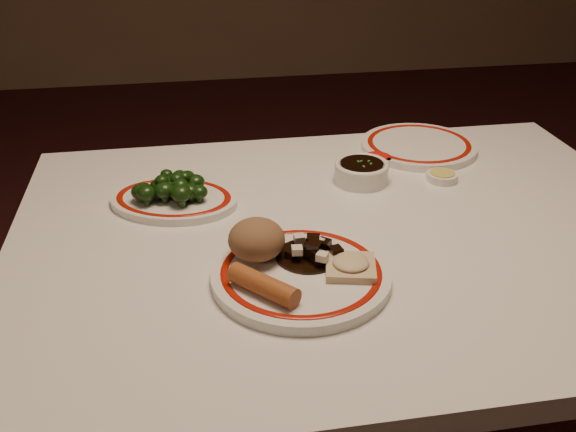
{
  "coord_description": "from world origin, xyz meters",
  "views": [
    {
      "loc": [
        -0.28,
        -0.96,
        1.32
      ],
      "look_at": [
        -0.12,
        -0.03,
        0.8
      ],
      "focal_mm": 40.0,
      "sensor_mm": 36.0,
      "label": 1
    }
  ],
  "objects_px": {
    "main_plate": "(301,274)",
    "spring_roll": "(263,285)",
    "rice_mound": "(257,239)",
    "stirfry_heap": "(312,251)",
    "dining_table": "(347,271)",
    "fried_wonton": "(351,265)",
    "broccoli_pile": "(172,188)",
    "soy_bowl": "(361,173)",
    "broccoli_plate": "(174,200)"
  },
  "relations": [
    {
      "from": "main_plate",
      "to": "spring_roll",
      "type": "height_order",
      "value": "spring_roll"
    },
    {
      "from": "rice_mound",
      "to": "stirfry_heap",
      "type": "height_order",
      "value": "rice_mound"
    },
    {
      "from": "dining_table",
      "to": "main_plate",
      "type": "bearing_deg",
      "value": -128.62
    },
    {
      "from": "dining_table",
      "to": "rice_mound",
      "type": "height_order",
      "value": "rice_mound"
    },
    {
      "from": "rice_mound",
      "to": "spring_roll",
      "type": "relative_size",
      "value": 0.78
    },
    {
      "from": "fried_wonton",
      "to": "broccoli_pile",
      "type": "xyz_separation_m",
      "value": [
        -0.27,
        0.3,
        0.01
      ]
    },
    {
      "from": "rice_mound",
      "to": "fried_wonton",
      "type": "height_order",
      "value": "rice_mound"
    },
    {
      "from": "rice_mound",
      "to": "soy_bowl",
      "type": "xyz_separation_m",
      "value": [
        0.25,
        0.28,
        -0.03
      ]
    },
    {
      "from": "dining_table",
      "to": "broccoli_plate",
      "type": "relative_size",
      "value": 4.12
    },
    {
      "from": "main_plate",
      "to": "broccoli_pile",
      "type": "height_order",
      "value": "broccoli_pile"
    },
    {
      "from": "broccoli_plate",
      "to": "broccoli_pile",
      "type": "bearing_deg",
      "value": -97.63
    },
    {
      "from": "spring_roll",
      "to": "broccoli_pile",
      "type": "relative_size",
      "value": 0.82
    },
    {
      "from": "stirfry_heap",
      "to": "broccoli_pile",
      "type": "relative_size",
      "value": 0.75
    },
    {
      "from": "fried_wonton",
      "to": "stirfry_heap",
      "type": "bearing_deg",
      "value": 136.9
    },
    {
      "from": "dining_table",
      "to": "rice_mound",
      "type": "relative_size",
      "value": 13.15
    },
    {
      "from": "dining_table",
      "to": "broccoli_plate",
      "type": "xyz_separation_m",
      "value": [
        -0.31,
        0.15,
        0.1
      ]
    },
    {
      "from": "stirfry_heap",
      "to": "broccoli_pile",
      "type": "height_order",
      "value": "broccoli_pile"
    },
    {
      "from": "fried_wonton",
      "to": "soy_bowl",
      "type": "bearing_deg",
      "value": 71.86
    },
    {
      "from": "soy_bowl",
      "to": "stirfry_heap",
      "type": "bearing_deg",
      "value": -118.94
    },
    {
      "from": "fried_wonton",
      "to": "broccoli_pile",
      "type": "bearing_deg",
      "value": 131.97
    },
    {
      "from": "main_plate",
      "to": "stirfry_heap",
      "type": "xyz_separation_m",
      "value": [
        0.02,
        0.03,
        0.02
      ]
    },
    {
      "from": "dining_table",
      "to": "main_plate",
      "type": "relative_size",
      "value": 3.92
    },
    {
      "from": "broccoli_plate",
      "to": "rice_mound",
      "type": "bearing_deg",
      "value": -62.2
    },
    {
      "from": "stirfry_heap",
      "to": "broccoli_pile",
      "type": "xyz_separation_m",
      "value": [
        -0.22,
        0.25,
        0.01
      ]
    },
    {
      "from": "spring_roll",
      "to": "broccoli_pile",
      "type": "height_order",
      "value": "broccoli_pile"
    },
    {
      "from": "spring_roll",
      "to": "broccoli_pile",
      "type": "bearing_deg",
      "value": 68.23
    },
    {
      "from": "main_plate",
      "to": "rice_mound",
      "type": "height_order",
      "value": "rice_mound"
    },
    {
      "from": "fried_wonton",
      "to": "stirfry_heap",
      "type": "height_order",
      "value": "stirfry_heap"
    },
    {
      "from": "main_plate",
      "to": "soy_bowl",
      "type": "relative_size",
      "value": 2.79
    },
    {
      "from": "fried_wonton",
      "to": "broccoli_pile",
      "type": "relative_size",
      "value": 0.65
    },
    {
      "from": "main_plate",
      "to": "stirfry_heap",
      "type": "distance_m",
      "value": 0.05
    },
    {
      "from": "main_plate",
      "to": "dining_table",
      "type": "bearing_deg",
      "value": 51.38
    },
    {
      "from": "main_plate",
      "to": "broccoli_plate",
      "type": "height_order",
      "value": "main_plate"
    },
    {
      "from": "main_plate",
      "to": "broccoli_pile",
      "type": "xyz_separation_m",
      "value": [
        -0.19,
        0.29,
        0.03
      ]
    },
    {
      "from": "main_plate",
      "to": "spring_roll",
      "type": "xyz_separation_m",
      "value": [
        -0.07,
        -0.05,
        0.02
      ]
    },
    {
      "from": "soy_bowl",
      "to": "broccoli_plate",
      "type": "bearing_deg",
      "value": -174.62
    },
    {
      "from": "main_plate",
      "to": "broccoli_pile",
      "type": "distance_m",
      "value": 0.35
    },
    {
      "from": "spring_roll",
      "to": "stirfry_heap",
      "type": "height_order",
      "value": "stirfry_heap"
    },
    {
      "from": "main_plate",
      "to": "soy_bowl",
      "type": "height_order",
      "value": "soy_bowl"
    },
    {
      "from": "dining_table",
      "to": "broccoli_pile",
      "type": "distance_m",
      "value": 0.36
    },
    {
      "from": "main_plate",
      "to": "broccoli_plate",
      "type": "distance_m",
      "value": 0.35
    },
    {
      "from": "main_plate",
      "to": "spring_roll",
      "type": "relative_size",
      "value": 2.63
    },
    {
      "from": "spring_roll",
      "to": "stirfry_heap",
      "type": "relative_size",
      "value": 1.09
    },
    {
      "from": "fried_wonton",
      "to": "soy_bowl",
      "type": "height_order",
      "value": "soy_bowl"
    },
    {
      "from": "dining_table",
      "to": "soy_bowl",
      "type": "relative_size",
      "value": 10.94
    },
    {
      "from": "stirfry_heap",
      "to": "broccoli_plate",
      "type": "relative_size",
      "value": 0.37
    },
    {
      "from": "fried_wonton",
      "to": "broccoli_plate",
      "type": "distance_m",
      "value": 0.41
    },
    {
      "from": "rice_mound",
      "to": "soy_bowl",
      "type": "bearing_deg",
      "value": 48.23
    },
    {
      "from": "rice_mound",
      "to": "broccoli_pile",
      "type": "distance_m",
      "value": 0.27
    },
    {
      "from": "fried_wonton",
      "to": "soy_bowl",
      "type": "relative_size",
      "value": 0.84
    }
  ]
}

